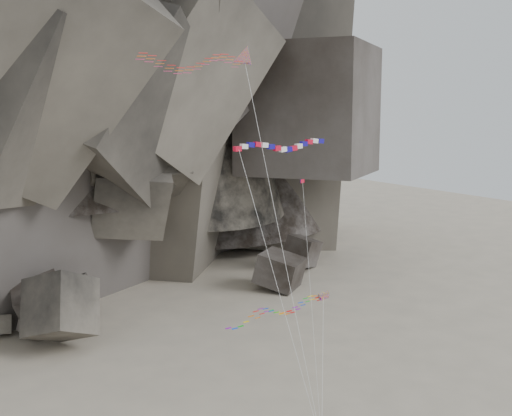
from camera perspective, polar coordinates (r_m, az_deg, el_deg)
headland at (r=117.60m, az=-21.24°, el=15.38°), size 110.00×70.00×84.00m
boulder_field at (r=86.78m, az=-14.11°, el=-8.68°), size 83.83×17.75×10.40m
delta_kite at (r=52.27m, az=-5.96°, el=12.84°), size 11.23×9.79×32.69m
banner_kite at (r=56.10m, az=2.28°, el=5.38°), size 9.67×8.28×24.65m
parafoil_kite at (r=61.43m, az=1.61°, el=-9.12°), size 12.78×9.96×9.09m
pennant_kite at (r=59.58m, az=4.50°, el=-2.61°), size 6.86×10.25×20.52m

